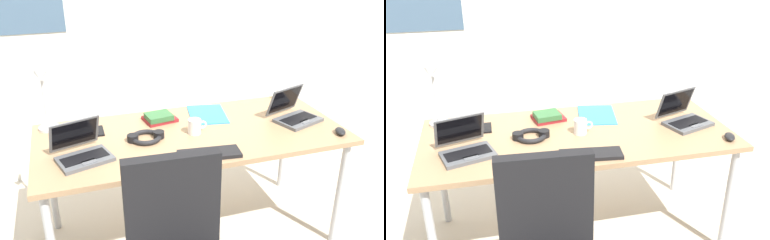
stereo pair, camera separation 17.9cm
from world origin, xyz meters
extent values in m
plane|color=#B7AD9E|center=(0.00, 0.00, 0.00)|extent=(12.00, 12.00, 0.00)
cube|color=silver|center=(0.00, 1.10, 1.30)|extent=(6.00, 0.12, 2.60)
cube|color=#9E7A56|center=(0.00, 0.00, 0.72)|extent=(1.80, 0.80, 0.03)
cylinder|color=#B2B5BA|center=(0.84, -0.34, 0.35)|extent=(0.04, 0.04, 0.71)
cylinder|color=#B2B5BA|center=(-0.84, 0.34, 0.35)|extent=(0.04, 0.04, 0.71)
cylinder|color=#B2B5BA|center=(0.84, 0.34, 0.35)|extent=(0.04, 0.04, 0.71)
cylinder|color=silver|center=(-0.80, 0.31, 0.75)|extent=(0.12, 0.12, 0.02)
cylinder|color=silver|center=(-0.80, 0.31, 0.93)|extent=(0.02, 0.02, 0.34)
cylinder|color=silver|center=(-0.80, 0.27, 1.10)|extent=(0.01, 0.08, 0.01)
cone|color=silver|center=(-0.80, 0.23, 1.10)|extent=(0.07, 0.09, 0.09)
cube|color=#515459|center=(0.68, -0.06, 0.75)|extent=(0.32, 0.26, 0.02)
cube|color=black|center=(0.68, -0.06, 0.76)|extent=(0.26, 0.17, 0.00)
cube|color=#595B60|center=(0.70, -0.11, 0.76)|extent=(0.08, 0.06, 0.00)
cube|color=#515459|center=(0.64, 0.06, 0.85)|extent=(0.28, 0.15, 0.18)
cube|color=black|center=(0.64, 0.05, 0.85)|extent=(0.25, 0.13, 0.15)
cube|color=#515459|center=(-0.63, -0.15, 0.75)|extent=(0.31, 0.25, 0.02)
cube|color=black|center=(-0.63, -0.15, 0.76)|extent=(0.25, 0.16, 0.00)
cube|color=#595B60|center=(-0.61, -0.21, 0.76)|extent=(0.08, 0.06, 0.00)
cube|color=#515459|center=(-0.66, -0.03, 0.85)|extent=(0.27, 0.14, 0.17)
cube|color=black|center=(-0.66, -0.04, 0.85)|extent=(0.24, 0.12, 0.14)
cube|color=black|center=(0.00, -0.30, 0.75)|extent=(0.34, 0.16, 0.02)
ellipsoid|color=black|center=(0.82, -0.29, 0.76)|extent=(0.09, 0.11, 0.03)
cube|color=black|center=(-0.53, 0.18, 0.74)|extent=(0.07, 0.14, 0.01)
torus|color=black|center=(-0.28, -0.01, 0.75)|extent=(0.18, 0.18, 0.03)
cylinder|color=black|center=(-0.35, -0.01, 0.76)|extent=(0.06, 0.06, 0.04)
cylinder|color=black|center=(-0.20, -0.01, 0.76)|extent=(0.06, 0.06, 0.04)
cylinder|color=gold|center=(0.75, 0.32, 0.77)|extent=(0.04, 0.04, 0.06)
cylinder|color=white|center=(0.75, 0.32, 0.81)|extent=(0.04, 0.04, 0.01)
cube|color=maroon|center=(-0.14, 0.23, 0.75)|extent=(0.22, 0.18, 0.02)
cube|color=#336638|center=(-0.15, 0.21, 0.78)|extent=(0.17, 0.15, 0.03)
cube|color=#338CC6|center=(0.18, 0.22, 0.74)|extent=(0.28, 0.35, 0.01)
cylinder|color=white|center=(0.01, -0.02, 0.78)|extent=(0.08, 0.08, 0.09)
torus|color=white|center=(0.06, -0.02, 0.79)|extent=(0.05, 0.01, 0.05)
cube|color=black|center=(-0.30, -0.64, 0.73)|extent=(0.42, 0.08, 0.48)
camera|label=1|loc=(-0.68, -2.08, 1.79)|focal=38.50mm
camera|label=2|loc=(-0.50, -2.13, 1.79)|focal=38.50mm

